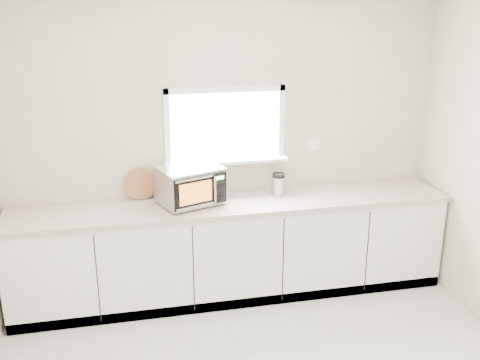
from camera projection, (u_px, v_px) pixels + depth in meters
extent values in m
cube|color=beige|center=(225.00, 146.00, 5.15)|extent=(4.00, 0.02, 2.70)
cube|color=white|center=(225.00, 125.00, 5.07)|extent=(1.00, 0.02, 0.60)
cube|color=white|center=(227.00, 161.00, 5.11)|extent=(1.12, 0.16, 0.03)
cube|color=white|center=(225.00, 90.00, 4.95)|extent=(1.10, 0.04, 0.05)
cube|color=white|center=(226.00, 160.00, 5.16)|extent=(1.10, 0.04, 0.05)
cube|color=white|center=(167.00, 128.00, 4.95)|extent=(0.05, 0.04, 0.70)
cube|color=white|center=(281.00, 123.00, 5.16)|extent=(0.05, 0.04, 0.70)
cube|color=white|center=(313.00, 145.00, 5.32)|extent=(0.12, 0.01, 0.12)
cube|color=white|center=(232.00, 250.00, 5.16)|extent=(3.92, 0.60, 0.88)
cube|color=beige|center=(232.00, 204.00, 5.00)|extent=(3.92, 0.64, 0.04)
cylinder|color=black|center=(176.00, 213.00, 4.72)|extent=(0.02, 0.02, 0.02)
cylinder|color=black|center=(161.00, 202.00, 4.97)|extent=(0.02, 0.02, 0.02)
cylinder|color=black|center=(221.00, 203.00, 4.94)|extent=(0.02, 0.02, 0.02)
cylinder|color=black|center=(204.00, 193.00, 5.19)|extent=(0.02, 0.02, 0.02)
cube|color=#AFB1B7|center=(190.00, 185.00, 4.91)|extent=(0.62, 0.54, 0.31)
cube|color=black|center=(201.00, 192.00, 4.74)|extent=(0.47, 0.18, 0.27)
cube|color=orange|center=(196.00, 193.00, 4.71)|extent=(0.29, 0.11, 0.19)
cylinder|color=silver|center=(215.00, 190.00, 4.78)|extent=(0.02, 0.02, 0.24)
cube|color=black|center=(219.00, 188.00, 4.83)|extent=(0.12, 0.05, 0.27)
cube|color=#19FF33|center=(219.00, 178.00, 4.79)|extent=(0.08, 0.03, 0.03)
cube|color=silver|center=(189.00, 168.00, 4.85)|extent=(0.62, 0.54, 0.01)
cube|color=#422717|center=(184.00, 194.00, 4.83)|extent=(0.13, 0.21, 0.24)
cube|color=black|center=(182.00, 186.00, 4.75)|extent=(0.02, 0.04, 0.09)
cube|color=black|center=(185.00, 184.00, 4.76)|extent=(0.02, 0.04, 0.09)
cube|color=black|center=(188.00, 186.00, 4.78)|extent=(0.02, 0.04, 0.09)
cube|color=black|center=(184.00, 183.00, 4.75)|extent=(0.02, 0.04, 0.09)
cube|color=black|center=(187.00, 182.00, 4.76)|extent=(0.02, 0.04, 0.09)
cylinder|color=#9D683C|center=(141.00, 184.00, 5.02)|extent=(0.29, 0.07, 0.29)
cylinder|color=#AFB1B7|center=(278.00, 186.00, 5.16)|extent=(0.12, 0.12, 0.17)
cylinder|color=black|center=(279.00, 175.00, 5.13)|extent=(0.12, 0.12, 0.04)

